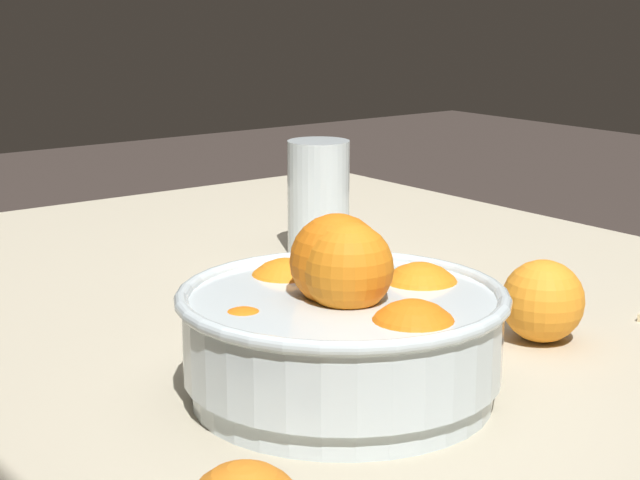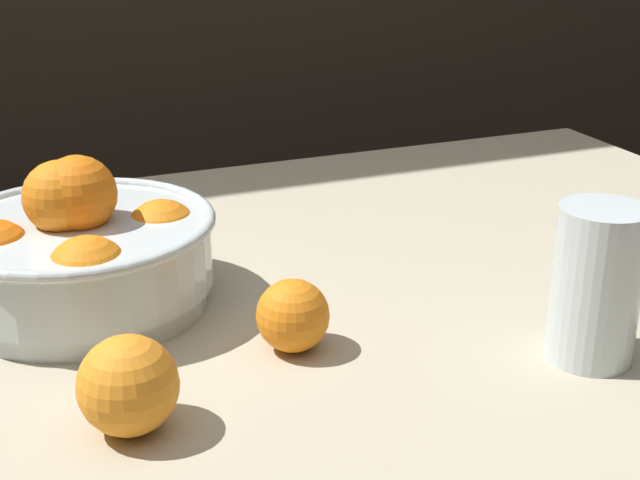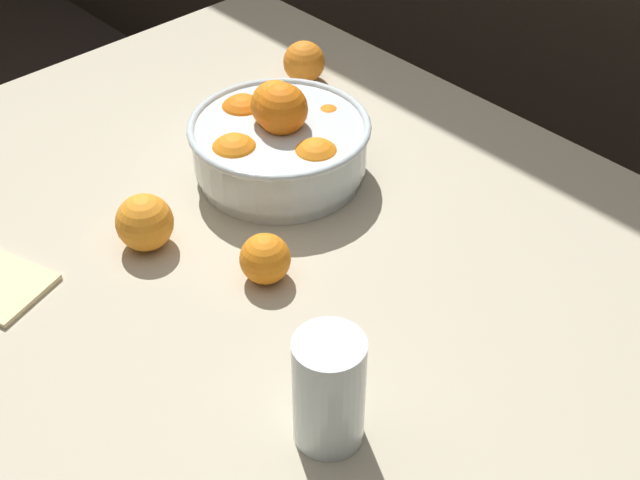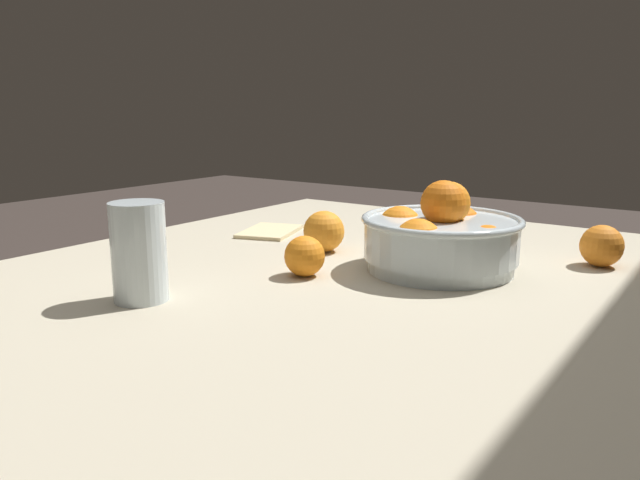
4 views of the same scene
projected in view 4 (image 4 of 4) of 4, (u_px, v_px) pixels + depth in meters
The scene contains 7 objects.
dining_table at pixel (313, 317), 1.04m from camera, with size 1.45×1.10×0.75m.
fruit_bowl at pixel (440, 237), 1.07m from camera, with size 0.28×0.28×0.16m.
juice_glass at pixel (139, 255), 0.90m from camera, with size 0.08×0.08×0.15m.
orange_loose_near_bowl at pixel (324, 231), 1.22m from camera, with size 0.08×0.08×0.08m, color orange.
orange_loose_front at pixel (305, 256), 1.04m from camera, with size 0.07×0.07×0.07m, color orange.
orange_loose_aside at pixel (602, 246), 1.10m from camera, with size 0.07×0.07×0.07m, color orange.
napkin at pixel (270, 231), 1.40m from camera, with size 0.16×0.11×0.01m, color beige.
Camera 4 is at (0.80, 0.58, 1.03)m, focal length 35.00 mm.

